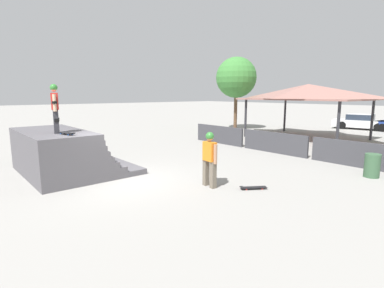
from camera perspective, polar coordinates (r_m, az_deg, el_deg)
ground_plane at (r=10.73m, az=-14.03°, el=-6.80°), size 160.00×160.00×0.00m
quarter_pipe_ramp at (r=12.27m, az=-23.53°, el=-1.75°), size 4.38×3.65×1.63m
skater_on_deck at (r=11.26m, az=-24.64°, el=6.76°), size 0.71×0.37×1.66m
skateboard_on_deck at (r=10.69m, az=-22.73°, el=1.95°), size 0.79×0.35×0.09m
bystander_walking at (r=9.54m, az=3.38°, el=-2.09°), size 0.70×0.28×1.78m
skateboard_on_ground at (r=9.69m, az=11.45°, el=-8.12°), size 0.63×0.81×0.09m
barrier_fence at (r=15.73m, az=15.36°, el=0.27°), size 11.51×0.12×1.05m
pavilion_shelter at (r=21.39m, az=21.21°, el=9.20°), size 7.47×5.72×3.60m
tree_far_back at (r=25.60m, az=8.43°, el=12.39°), size 3.34×3.34×5.97m
trash_bin at (r=12.55m, az=31.10°, el=-3.54°), size 0.52×0.52×0.85m
parked_car_white at (r=29.05m, az=29.51°, el=3.65°), size 4.57×2.52×1.27m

